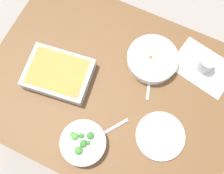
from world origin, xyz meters
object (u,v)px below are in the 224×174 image
stew_bowl (152,59)px  side_plate (160,136)px  spoon_by_stew (150,77)px  spoon_by_broccoli (106,132)px  drink_cup (206,64)px  baking_dish (58,74)px  broccoli_bowl (84,143)px

stew_bowl → side_plate: (0.17, -0.32, -0.03)m
spoon_by_stew → spoon_by_broccoli: 0.33m
drink_cup → spoon_by_broccoli: size_ratio=0.55×
spoon_by_broccoli → drink_cup: bearing=59.0°
baking_dish → side_plate: bearing=-6.2°
side_plate → spoon_by_stew: side_plate is taller
baking_dish → spoon_by_stew: baking_dish is taller
broccoli_bowl → spoon_by_broccoli: 0.11m
drink_cup → spoon_by_broccoli: (-0.29, -0.48, -0.03)m
baking_dish → drink_cup: size_ratio=3.84×
broccoli_bowl → baking_dish: size_ratio=0.62×
broccoli_bowl → side_plate: broccoli_bowl is taller
stew_bowl → side_plate: 0.36m
stew_bowl → side_plate: stew_bowl is taller
side_plate → spoon_by_stew: bearing=122.4°
side_plate → spoon_by_stew: (-0.15, 0.24, -0.00)m
side_plate → spoon_by_stew: 0.28m
baking_dish → spoon_by_stew: (0.39, 0.18, -0.03)m
stew_bowl → broccoli_bowl: size_ratio=1.22×
spoon_by_stew → baking_dish: bearing=-155.6°
baking_dish → spoon_by_broccoli: bearing=-24.7°
stew_bowl → baking_dish: 0.45m
baking_dish → drink_cup: 0.69m
stew_bowl → spoon_by_stew: size_ratio=1.42×
stew_bowl → spoon_by_stew: (0.02, -0.08, -0.03)m
stew_bowl → side_plate: size_ratio=1.12×
spoon_by_broccoli → side_plate: bearing=20.9°
drink_cup → broccoli_bowl: bearing=-121.7°
stew_bowl → spoon_by_stew: bearing=-73.3°
stew_bowl → drink_cup: size_ratio=2.89×
stew_bowl → spoon_by_broccoli: bearing=-97.4°
baking_dish → spoon_by_broccoli: baking_dish is taller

